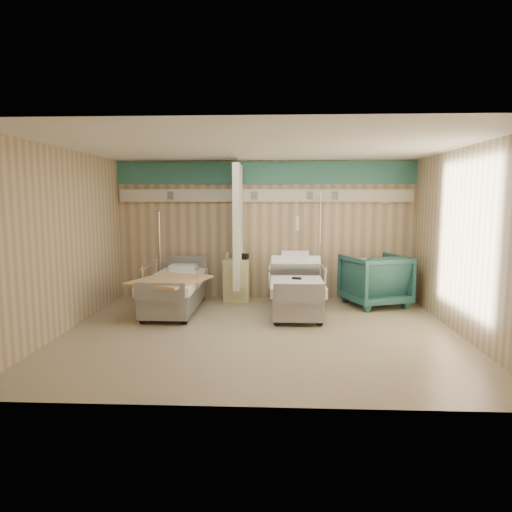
% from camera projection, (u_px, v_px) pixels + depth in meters
% --- Properties ---
extents(ground, '(6.00, 5.00, 0.00)m').
position_uv_depth(ground, '(260.00, 333.00, 6.98)').
color(ground, gray).
rests_on(ground, ground).
extents(room_walls, '(6.04, 5.04, 2.82)m').
position_uv_depth(room_walls, '(259.00, 210.00, 7.00)').
color(room_walls, tan).
rests_on(room_walls, ground).
extents(bed_right, '(1.00, 2.16, 0.63)m').
position_uv_depth(bed_right, '(296.00, 295.00, 8.20)').
color(bed_right, white).
rests_on(bed_right, ground).
extents(bed_left, '(1.00, 2.16, 0.63)m').
position_uv_depth(bed_left, '(175.00, 294.00, 8.30)').
color(bed_left, white).
rests_on(bed_left, ground).
extents(bedside_cabinet, '(0.50, 0.48, 0.85)m').
position_uv_depth(bedside_cabinet, '(237.00, 280.00, 9.13)').
color(bedside_cabinet, '#D0CA82').
rests_on(bedside_cabinet, ground).
extents(visitor_armchair, '(1.37, 1.38, 0.99)m').
position_uv_depth(visitor_armchair, '(375.00, 280.00, 8.70)').
color(visitor_armchair, '#1D4945').
rests_on(visitor_armchair, ground).
extents(waffle_blanket, '(0.80, 0.75, 0.07)m').
position_uv_depth(waffle_blanket, '(376.00, 252.00, 8.62)').
color(waffle_blanket, silver).
rests_on(waffle_blanket, visitor_armchair).
extents(iv_stand_right, '(0.39, 0.39, 2.16)m').
position_uv_depth(iv_stand_right, '(319.00, 279.00, 9.13)').
color(iv_stand_right, silver).
rests_on(iv_stand_right, ground).
extents(iv_stand_left, '(0.32, 0.32, 1.81)m').
position_uv_depth(iv_stand_left, '(161.00, 282.00, 9.16)').
color(iv_stand_left, silver).
rests_on(iv_stand_left, ground).
extents(call_remote, '(0.18, 0.12, 0.04)m').
position_uv_depth(call_remote, '(297.00, 278.00, 8.01)').
color(call_remote, black).
rests_on(call_remote, bed_right).
extents(tan_blanket, '(1.37, 1.53, 0.04)m').
position_uv_depth(tan_blanket, '(170.00, 280.00, 7.80)').
color(tan_blanket, tan).
rests_on(tan_blanket, bed_left).
extents(toiletry_bag, '(0.24, 0.18, 0.11)m').
position_uv_depth(toiletry_bag, '(243.00, 256.00, 8.98)').
color(toiletry_bag, black).
rests_on(toiletry_bag, bedside_cabinet).
extents(white_cup, '(0.10, 0.10, 0.12)m').
position_uv_depth(white_cup, '(227.00, 255.00, 9.18)').
color(white_cup, white).
rests_on(white_cup, bedside_cabinet).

